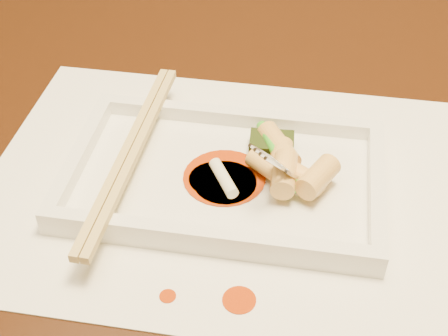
% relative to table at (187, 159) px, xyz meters
% --- Properties ---
extents(table, '(1.40, 0.90, 0.75)m').
position_rel_table_xyz_m(table, '(0.00, 0.00, 0.00)').
color(table, black).
rests_on(table, ground).
extents(placemat, '(0.40, 0.30, 0.00)m').
position_rel_table_xyz_m(placemat, '(0.07, -0.14, 0.10)').
color(placemat, white).
rests_on(placemat, table).
extents(sauce_splatter_a, '(0.02, 0.02, 0.00)m').
position_rel_table_xyz_m(sauce_splatter_a, '(0.10, -0.26, 0.10)').
color(sauce_splatter_a, '#B43505').
rests_on(sauce_splatter_a, placemat).
extents(sauce_splatter_b, '(0.01, 0.01, 0.00)m').
position_rel_table_xyz_m(sauce_splatter_b, '(0.05, -0.26, 0.10)').
color(sauce_splatter_b, '#B43505').
rests_on(sauce_splatter_b, placemat).
extents(plate_base, '(0.26, 0.16, 0.01)m').
position_rel_table_xyz_m(plate_base, '(0.07, -0.14, 0.11)').
color(plate_base, white).
rests_on(plate_base, placemat).
extents(plate_rim_far, '(0.26, 0.01, 0.01)m').
position_rel_table_xyz_m(plate_rim_far, '(0.07, -0.07, 0.12)').
color(plate_rim_far, white).
rests_on(plate_rim_far, plate_base).
extents(plate_rim_near, '(0.26, 0.01, 0.01)m').
position_rel_table_xyz_m(plate_rim_near, '(0.07, -0.21, 0.12)').
color(plate_rim_near, white).
rests_on(plate_rim_near, plate_base).
extents(plate_rim_left, '(0.01, 0.14, 0.01)m').
position_rel_table_xyz_m(plate_rim_left, '(-0.06, -0.14, 0.12)').
color(plate_rim_left, white).
rests_on(plate_rim_left, plate_base).
extents(plate_rim_right, '(0.01, 0.14, 0.01)m').
position_rel_table_xyz_m(plate_rim_right, '(0.19, -0.14, 0.12)').
color(plate_rim_right, white).
rests_on(plate_rim_right, plate_base).
extents(veg_piece, '(0.04, 0.03, 0.01)m').
position_rel_table_xyz_m(veg_piece, '(0.10, -0.10, 0.12)').
color(veg_piece, black).
rests_on(veg_piece, plate_base).
extents(scallion_white, '(0.03, 0.04, 0.01)m').
position_rel_table_xyz_m(scallion_white, '(0.07, -0.15, 0.12)').
color(scallion_white, '#EAEACC').
rests_on(scallion_white, plate_base).
extents(scallion_green, '(0.05, 0.08, 0.01)m').
position_rel_table_xyz_m(scallion_green, '(0.11, -0.12, 0.12)').
color(scallion_green, green).
rests_on(scallion_green, plate_base).
extents(chopstick_a, '(0.01, 0.24, 0.01)m').
position_rel_table_xyz_m(chopstick_a, '(-0.02, -0.14, 0.13)').
color(chopstick_a, tan).
rests_on(chopstick_a, plate_rim_near).
extents(chopstick_b, '(0.01, 0.24, 0.01)m').
position_rel_table_xyz_m(chopstick_b, '(-0.01, -0.14, 0.13)').
color(chopstick_b, tan).
rests_on(chopstick_b, plate_rim_near).
extents(fork, '(0.09, 0.10, 0.14)m').
position_rel_table_xyz_m(fork, '(0.14, -0.12, 0.18)').
color(fork, silver).
rests_on(fork, plate_base).
extents(sauce_blob_0, '(0.04, 0.04, 0.00)m').
position_rel_table_xyz_m(sauce_blob_0, '(0.06, -0.14, 0.11)').
color(sauce_blob_0, '#B43505').
rests_on(sauce_blob_0, plate_base).
extents(sauce_blob_1, '(0.07, 0.07, 0.00)m').
position_rel_table_xyz_m(sauce_blob_1, '(0.07, -0.14, 0.11)').
color(sauce_blob_1, '#B43505').
rests_on(sauce_blob_1, plate_base).
extents(sauce_blob_2, '(0.05, 0.05, 0.00)m').
position_rel_table_xyz_m(sauce_blob_2, '(0.07, -0.15, 0.11)').
color(sauce_blob_2, '#B43505').
rests_on(sauce_blob_2, plate_base).
extents(rice_cake_0, '(0.02, 0.04, 0.02)m').
position_rel_table_xyz_m(rice_cake_0, '(0.11, -0.12, 0.12)').
color(rice_cake_0, '#ECC96E').
rests_on(rice_cake_0, plate_base).
extents(rice_cake_1, '(0.04, 0.05, 0.02)m').
position_rel_table_xyz_m(rice_cake_1, '(0.11, -0.11, 0.12)').
color(rice_cake_1, '#ECC96E').
rests_on(rice_cake_1, plate_base).
extents(rice_cake_2, '(0.04, 0.04, 0.02)m').
position_rel_table_xyz_m(rice_cake_2, '(0.14, -0.15, 0.13)').
color(rice_cake_2, '#ECC96E').
rests_on(rice_cake_2, plate_base).
extents(rice_cake_3, '(0.05, 0.04, 0.02)m').
position_rel_table_xyz_m(rice_cake_3, '(0.13, -0.14, 0.12)').
color(rice_cake_3, '#ECC96E').
rests_on(rice_cake_3, plate_base).
extents(rice_cake_4, '(0.04, 0.04, 0.02)m').
position_rel_table_xyz_m(rice_cake_4, '(0.10, -0.14, 0.12)').
color(rice_cake_4, '#ECC96E').
rests_on(rice_cake_4, plate_base).
extents(rice_cake_5, '(0.02, 0.04, 0.02)m').
position_rel_table_xyz_m(rice_cake_5, '(0.12, -0.15, 0.13)').
color(rice_cake_5, '#ECC96E').
rests_on(rice_cake_5, plate_base).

